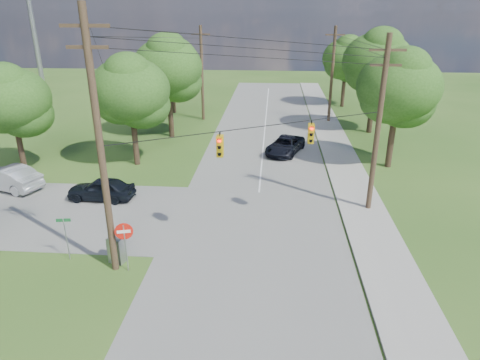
# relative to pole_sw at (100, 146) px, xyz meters

# --- Properties ---
(ground) EXTENTS (140.00, 140.00, 0.00)m
(ground) POSITION_rel_pole_sw_xyz_m (4.60, -0.40, -6.23)
(ground) COLOR #2D521B
(ground) RESTS_ON ground
(main_road) EXTENTS (10.00, 100.00, 0.03)m
(main_road) POSITION_rel_pole_sw_xyz_m (6.60, 4.60, -6.21)
(main_road) COLOR gray
(main_road) RESTS_ON ground
(sidewalk_east) EXTENTS (2.60, 100.00, 0.12)m
(sidewalk_east) POSITION_rel_pole_sw_xyz_m (13.30, 4.60, -6.17)
(sidewalk_east) COLOR #9B9991
(sidewalk_east) RESTS_ON ground
(pole_sw) EXTENTS (2.00, 0.32, 12.00)m
(pole_sw) POSITION_rel_pole_sw_xyz_m (0.00, 0.00, 0.00)
(pole_sw) COLOR #4E3C28
(pole_sw) RESTS_ON ground
(pole_ne) EXTENTS (2.00, 0.32, 10.50)m
(pole_ne) POSITION_rel_pole_sw_xyz_m (13.50, 7.60, -0.76)
(pole_ne) COLOR #4E3C28
(pole_ne) RESTS_ON ground
(pole_north_e) EXTENTS (2.00, 0.32, 10.00)m
(pole_north_e) POSITION_rel_pole_sw_xyz_m (13.50, 29.60, -1.10)
(pole_north_e) COLOR #4E3C28
(pole_north_e) RESTS_ON ground
(pole_north_w) EXTENTS (2.00, 0.32, 10.00)m
(pole_north_w) POSITION_rel_pole_sw_xyz_m (-0.40, 29.60, -1.10)
(pole_north_w) COLOR #4E3C28
(pole_north_w) RESTS_ON ground
(power_lines) EXTENTS (13.93, 29.62, 4.93)m
(power_lines) POSITION_rel_pole_sw_xyz_m (6.10, 11.14, 2.93)
(power_lines) COLOR black
(power_lines) RESTS_ON ground
(traffic_signals) EXTENTS (4.91, 3.27, 1.05)m
(traffic_signals) POSITION_rel_pole_sw_xyz_m (7.15, 4.03, -0.73)
(traffic_signals) COLOR #C5A20B
(traffic_signals) RESTS_ON ground
(tree_w_near) EXTENTS (6.00, 6.00, 8.40)m
(tree_w_near) POSITION_rel_pole_sw_xyz_m (-3.40, 14.60, -0.30)
(tree_w_near) COLOR #462F23
(tree_w_near) RESTS_ON ground
(tree_w_mid) EXTENTS (6.40, 6.40, 9.22)m
(tree_w_mid) POSITION_rel_pole_sw_xyz_m (-2.40, 22.60, 0.35)
(tree_w_mid) COLOR #462F23
(tree_w_mid) RESTS_ON ground
(tree_w_far) EXTENTS (6.00, 6.00, 8.73)m
(tree_w_far) POSITION_rel_pole_sw_xyz_m (-4.40, 32.60, 0.02)
(tree_w_far) COLOR #462F23
(tree_w_far) RESTS_ON ground
(tree_e_near) EXTENTS (6.20, 6.20, 8.81)m
(tree_e_near) POSITION_rel_pole_sw_xyz_m (16.60, 15.60, 0.02)
(tree_e_near) COLOR #462F23
(tree_e_near) RESTS_ON ground
(tree_e_mid) EXTENTS (6.60, 6.60, 9.64)m
(tree_e_mid) POSITION_rel_pole_sw_xyz_m (17.10, 25.60, 0.68)
(tree_e_mid) COLOR #462F23
(tree_e_mid) RESTS_ON ground
(tree_e_far) EXTENTS (5.80, 5.80, 8.32)m
(tree_e_far) POSITION_rel_pole_sw_xyz_m (16.10, 37.60, -0.31)
(tree_e_far) COLOR #462F23
(tree_e_far) RESTS_ON ground
(tree_cross_n) EXTENTS (5.60, 5.60, 7.91)m
(tree_cross_n) POSITION_rel_pole_sw_xyz_m (-11.40, 12.10, -0.63)
(tree_cross_n) COLOR #462F23
(tree_cross_n) RESTS_ON ground
(car_cross_dark) EXTENTS (4.35, 1.88, 1.46)m
(car_cross_dark) POSITION_rel_pole_sw_xyz_m (-3.64, 7.72, -5.46)
(car_cross_dark) COLOR black
(car_cross_dark) RESTS_ON cross_road
(car_cross_silver) EXTENTS (5.32, 3.32, 1.66)m
(car_cross_silver) POSITION_rel_pole_sw_xyz_m (-10.69, 8.90, -5.37)
(car_cross_silver) COLOR #B5B8BD
(car_cross_silver) RESTS_ON cross_road
(car_main_north) EXTENTS (3.87, 5.50, 1.39)m
(car_main_north) POSITION_rel_pole_sw_xyz_m (8.52, 18.25, -5.50)
(car_main_north) COLOR black
(car_main_north) RESTS_ON main_road
(control_cabinet) EXTENTS (0.87, 0.73, 1.35)m
(control_cabinet) POSITION_rel_pole_sw_xyz_m (-0.10, 0.60, -5.55)
(control_cabinet) COLOR gray
(control_cabinet) RESTS_ON ground
(do_not_enter_sign) EXTENTS (0.84, 0.23, 2.57)m
(do_not_enter_sign) POSITION_rel_pole_sw_xyz_m (0.67, -0.13, -4.37)
(do_not_enter_sign) COLOR gray
(do_not_enter_sign) RESTS_ON ground
(street_name_sign) EXTENTS (0.69, 0.14, 2.30)m
(street_name_sign) POSITION_rel_pole_sw_xyz_m (-2.57, 0.60, -4.73)
(street_name_sign) COLOR gray
(street_name_sign) RESTS_ON ground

